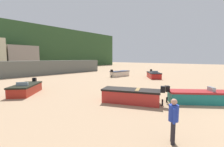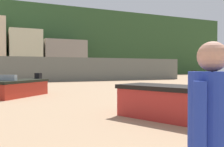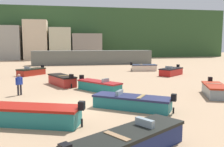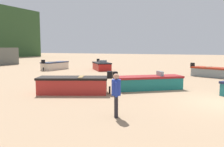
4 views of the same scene
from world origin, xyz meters
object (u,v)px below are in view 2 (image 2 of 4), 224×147
boat_red_0 (186,103)px  boat_red_6 (17,88)px  beach_walker_foreground (212,133)px  boat_cream_8 (213,80)px

boat_red_0 → boat_red_6: bearing=91.1°
boat_red_6 → beach_walker_foreground: (0.61, -12.15, 0.53)m
boat_red_0 → boat_cream_8: size_ratio=1.08×
boat_cream_8 → boat_red_6: bearing=-78.1°
boat_red_6 → boat_cream_8: (15.14, 1.87, 0.04)m
boat_cream_8 → boat_red_0: bearing=-43.6°
boat_red_0 → boat_red_6: size_ratio=1.16×
boat_cream_8 → beach_walker_foreground: beach_walker_foreground is taller
boat_red_0 → beach_walker_foreground: beach_walker_foreground is taller
boat_red_0 → boat_cream_8: 15.20m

